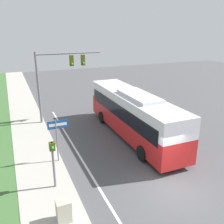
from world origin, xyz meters
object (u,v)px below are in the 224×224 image
at_px(street_sign, 58,133).
at_px(utility_cabinet, 64,211).
at_px(signal_gantry, 58,72).
at_px(pedestrian_signal, 53,157).
at_px(bus, 133,113).

xyz_separation_m(street_sign, utility_cabinet, (-0.86, -5.20, -1.40)).
xyz_separation_m(signal_gantry, pedestrian_signal, (-2.36, -9.80, -2.55)).
relative_size(street_sign, utility_cabinet, 2.84).
xyz_separation_m(pedestrian_signal, utility_cabinet, (-0.10, -2.58, -1.23)).
bearing_deg(pedestrian_signal, street_sign, 73.83).
height_order(bus, utility_cabinet, bus).
distance_m(signal_gantry, utility_cabinet, 13.18).
relative_size(signal_gantry, street_sign, 2.18).
relative_size(bus, utility_cabinet, 11.59).
distance_m(street_sign, utility_cabinet, 5.45).
relative_size(signal_gantry, utility_cabinet, 6.19).
relative_size(bus, signal_gantry, 1.87).
distance_m(pedestrian_signal, utility_cabinet, 2.86).
height_order(street_sign, utility_cabinet, street_sign).
bearing_deg(utility_cabinet, bus, 45.10).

